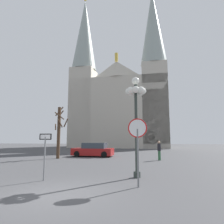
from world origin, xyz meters
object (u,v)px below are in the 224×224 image
at_px(street_lamp, 136,102).
at_px(pedestrian_walking, 159,149).
at_px(stop_sign, 138,138).
at_px(parked_car_near_red, 93,150).
at_px(one_way_arrow_sign, 45,149).
at_px(bare_tree, 59,131).
at_px(cathedral, 119,96).

relative_size(street_lamp, pedestrian_walking, 3.08).
xyz_separation_m(stop_sign, parked_car_near_red, (-4.78, 12.82, -1.34)).
xyz_separation_m(one_way_arrow_sign, bare_tree, (-3.32, 9.74, 1.30)).
relative_size(stop_sign, parked_car_near_red, 0.62).
bearing_deg(pedestrian_walking, street_lamp, -104.47).
xyz_separation_m(stop_sign, pedestrian_walking, (2.03, 10.04, -0.98)).
height_order(bare_tree, pedestrian_walking, bare_tree).
xyz_separation_m(cathedral, pedestrian_walking, (5.71, -23.75, -10.26)).
distance_m(cathedral, street_lamp, 32.84).
height_order(stop_sign, pedestrian_walking, stop_sign).
bearing_deg(bare_tree, one_way_arrow_sign, -71.18).
height_order(parked_car_near_red, pedestrian_walking, pedestrian_walking).
xyz_separation_m(cathedral, stop_sign, (3.69, -33.79, -9.28)).
distance_m(stop_sign, one_way_arrow_sign, 4.59).
bearing_deg(cathedral, stop_sign, -83.77).
height_order(stop_sign, street_lamp, street_lamp).
relative_size(cathedral, parked_car_near_red, 7.59).
xyz_separation_m(street_lamp, parked_car_near_red, (-4.74, 10.82, -3.27)).
bearing_deg(stop_sign, one_way_arrow_sign, 171.36).
height_order(street_lamp, pedestrian_walking, street_lamp).
bearing_deg(parked_car_near_red, pedestrian_walking, -22.22).
bearing_deg(street_lamp, parked_car_near_red, 113.63).
relative_size(cathedral, bare_tree, 6.65).
relative_size(cathedral, stop_sign, 12.26).
relative_size(street_lamp, parked_car_near_red, 1.16).
relative_size(stop_sign, pedestrian_walking, 1.65).
height_order(stop_sign, parked_car_near_red, stop_sign).
bearing_deg(bare_tree, parked_car_near_red, 38.18).
bearing_deg(bare_tree, stop_sign, -53.11).
height_order(cathedral, street_lamp, cathedral).
distance_m(stop_sign, parked_car_near_red, 13.75).
bearing_deg(pedestrian_walking, bare_tree, 177.73).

